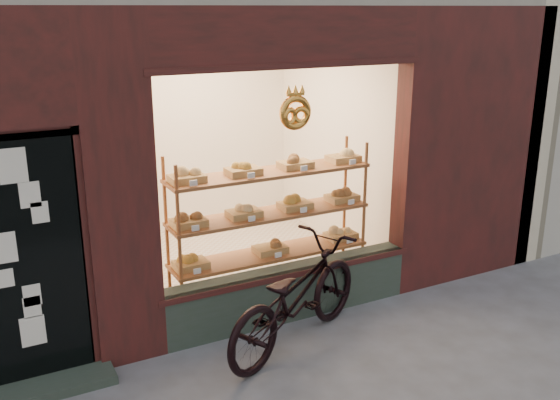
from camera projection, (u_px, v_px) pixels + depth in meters
display_shelf at (270, 226)px, 6.60m from camera, size 2.20×0.45×1.70m
bicycle at (295, 296)px, 5.82m from camera, size 2.02×1.41×1.01m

